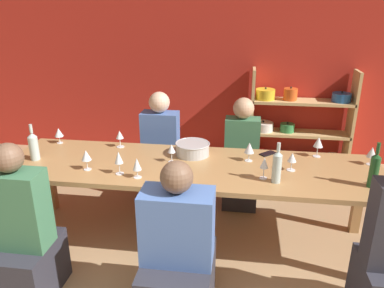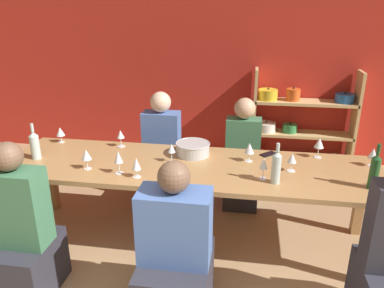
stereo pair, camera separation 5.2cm
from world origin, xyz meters
name	(u,v)px [view 2 (the right image)]	position (x,y,z in m)	size (l,w,h in m)	color
wall_back_red	(213,57)	(0.00, 3.83, 1.35)	(8.80, 0.06, 2.70)	red
shelf_unit	(298,129)	(1.13, 3.63, 0.50)	(1.26, 0.30, 1.25)	tan
dining_table	(190,173)	(0.04, 1.76, 0.67)	(3.14, 0.88, 0.74)	#AD7F4C
mixing_bowl	(193,148)	(0.03, 1.99, 0.80)	(0.31, 0.31, 0.11)	#B7BABC
wine_bottle_green	(35,145)	(-1.29, 1.69, 0.87)	(0.08, 0.08, 0.32)	#B2C6C1
wine_bottle_dark	(375,171)	(1.42, 1.56, 0.88)	(0.07, 0.07, 0.34)	#1E4C23
wine_bottle_amber	(276,167)	(0.73, 1.54, 0.87)	(0.07, 0.07, 0.31)	#B2C6C1
wine_glass_empty_a	(264,164)	(0.64, 1.59, 0.87)	(0.06, 0.06, 0.17)	white
wine_glass_red_a	(136,164)	(-0.32, 1.47, 0.85)	(0.07, 0.07, 0.16)	white
wine_glass_white_a	(121,135)	(-0.66, 2.08, 0.86)	(0.07, 0.07, 0.16)	white
wine_glass_empty_b	(60,132)	(-1.27, 2.10, 0.85)	(0.08, 0.08, 0.15)	white
wine_glass_red_b	(249,149)	(0.52, 1.92, 0.86)	(0.08, 0.08, 0.17)	white
wine_glass_white_b	(319,143)	(1.12, 2.10, 0.87)	(0.08, 0.08, 0.18)	white
wine_glass_red_c	(292,159)	(0.86, 1.77, 0.85)	(0.07, 0.07, 0.15)	white
wine_glass_red_d	(118,158)	(-0.48, 1.51, 0.87)	(0.07, 0.07, 0.19)	white
wine_glass_red_e	(171,149)	(-0.12, 1.80, 0.86)	(0.07, 0.07, 0.16)	white
wine_glass_empty_c	(373,154)	(1.53, 1.98, 0.85)	(0.08, 0.08, 0.15)	white
wine_glass_red_f	(86,155)	(-0.77, 1.56, 0.86)	(0.08, 0.08, 0.17)	white
cell_phone	(268,154)	(0.69, 2.09, 0.75)	(0.16, 0.15, 0.01)	black
person_near_a	(176,263)	(0.08, 0.93, 0.40)	(0.46, 0.57, 1.13)	#2D2D38
person_far_a	(162,161)	(-0.38, 2.50, 0.44)	(0.38, 0.47, 1.18)	#2D2D38
person_near_b	(24,241)	(-1.02, 0.97, 0.43)	(0.39, 0.49, 1.17)	#2D2D38
person_far_b	(242,166)	(0.46, 2.52, 0.43)	(0.35, 0.43, 1.14)	#2D2D38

